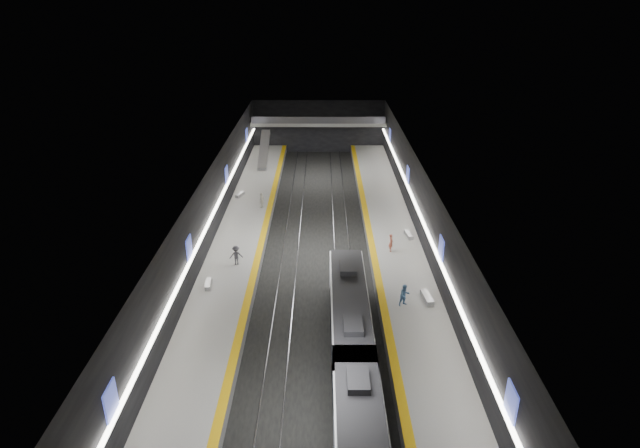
{
  "coord_description": "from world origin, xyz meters",
  "views": [
    {
      "loc": [
        0.54,
        -45.57,
        23.47
      ],
      "look_at": [
        0.35,
        2.31,
        2.2
      ],
      "focal_mm": 30.0,
      "sensor_mm": 36.0,
      "label": 1
    }
  ],
  "objects_px": {
    "passenger_left_a": "(262,200)",
    "passenger_right_b": "(405,295)",
    "passenger_left_b": "(236,255)",
    "bench_left_near": "(208,284)",
    "escalator": "(264,150)",
    "train": "(355,377)",
    "bench_right_near": "(427,298)",
    "bench_right_far": "(409,235)",
    "bench_left_far": "(240,195)",
    "passenger_right_a": "(391,243)"
  },
  "relations": [
    {
      "from": "bench_left_far",
      "to": "passenger_right_b",
      "type": "bearing_deg",
      "value": -35.55
    },
    {
      "from": "train",
      "to": "bench_left_near",
      "type": "xyz_separation_m",
      "value": [
        -11.29,
        12.55,
        -1.0
      ]
    },
    {
      "from": "bench_left_near",
      "to": "train",
      "type": "bearing_deg",
      "value": -54.84
    },
    {
      "from": "escalator",
      "to": "bench_right_near",
      "type": "xyz_separation_m",
      "value": [
        16.26,
        -35.75,
        -1.66
      ]
    },
    {
      "from": "bench_left_far",
      "to": "bench_left_near",
      "type": "bearing_deg",
      "value": -68.95
    },
    {
      "from": "escalator",
      "to": "passenger_left_b",
      "type": "height_order",
      "value": "escalator"
    },
    {
      "from": "bench_left_far",
      "to": "bench_right_near",
      "type": "distance_m",
      "value": 28.93
    },
    {
      "from": "train",
      "to": "bench_right_near",
      "type": "bearing_deg",
      "value": 59.1
    },
    {
      "from": "passenger_right_a",
      "to": "passenger_left_a",
      "type": "xyz_separation_m",
      "value": [
        -13.06,
        10.68,
        0.02
      ]
    },
    {
      "from": "bench_right_near",
      "to": "passenger_left_b",
      "type": "xyz_separation_m",
      "value": [
        -15.77,
        5.91,
        0.65
      ]
    },
    {
      "from": "passenger_left_a",
      "to": "bench_left_near",
      "type": "bearing_deg",
      "value": 6.72
    },
    {
      "from": "bench_right_near",
      "to": "passenger_left_a",
      "type": "bearing_deg",
      "value": 120.9
    },
    {
      "from": "passenger_left_a",
      "to": "bench_right_near",
      "type": "bearing_deg",
      "value": 53.22
    },
    {
      "from": "bench_right_far",
      "to": "passenger_left_a",
      "type": "relative_size",
      "value": 1.0
    },
    {
      "from": "bench_right_far",
      "to": "bench_left_near",
      "type": "bearing_deg",
      "value": -160.11
    },
    {
      "from": "bench_left_near",
      "to": "bench_right_far",
      "type": "height_order",
      "value": "bench_right_far"
    },
    {
      "from": "bench_left_near",
      "to": "bench_right_near",
      "type": "height_order",
      "value": "bench_right_near"
    },
    {
      "from": "passenger_right_a",
      "to": "bench_left_far",
      "type": "bearing_deg",
      "value": 52.55
    },
    {
      "from": "bench_right_far",
      "to": "passenger_left_b",
      "type": "distance_m",
      "value": 17.09
    },
    {
      "from": "bench_left_near",
      "to": "passenger_right_b",
      "type": "distance_m",
      "value": 15.93
    },
    {
      "from": "passenger_left_b",
      "to": "bench_right_near",
      "type": "bearing_deg",
      "value": 147.48
    },
    {
      "from": "bench_left_near",
      "to": "passenger_left_a",
      "type": "height_order",
      "value": "passenger_left_a"
    },
    {
      "from": "escalator",
      "to": "bench_left_far",
      "type": "distance_m",
      "value": 13.2
    },
    {
      "from": "bench_left_far",
      "to": "passenger_left_a",
      "type": "bearing_deg",
      "value": -29.63
    },
    {
      "from": "bench_left_far",
      "to": "bench_right_near",
      "type": "height_order",
      "value": "bench_right_near"
    },
    {
      "from": "passenger_right_a",
      "to": "passenger_left_b",
      "type": "distance_m",
      "value": 14.19
    },
    {
      "from": "passenger_right_b",
      "to": "passenger_left_b",
      "type": "bearing_deg",
      "value": 128.7
    },
    {
      "from": "bench_right_near",
      "to": "passenger_right_b",
      "type": "relative_size",
      "value": 1.11
    },
    {
      "from": "bench_left_near",
      "to": "passenger_right_a",
      "type": "height_order",
      "value": "passenger_right_a"
    },
    {
      "from": "train",
      "to": "bench_left_far",
      "type": "height_order",
      "value": "train"
    },
    {
      "from": "bench_left_far",
      "to": "passenger_left_b",
      "type": "xyz_separation_m",
      "value": [
        2.09,
        -16.85,
        0.7
      ]
    },
    {
      "from": "passenger_left_b",
      "to": "bench_left_near",
      "type": "bearing_deg",
      "value": 53.12
    },
    {
      "from": "bench_left_near",
      "to": "escalator",
      "type": "bearing_deg",
      "value": 81.0
    },
    {
      "from": "bench_left_far",
      "to": "bench_right_far",
      "type": "bearing_deg",
      "value": -11.19
    },
    {
      "from": "bench_right_far",
      "to": "train",
      "type": "bearing_deg",
      "value": -114.89
    },
    {
      "from": "bench_left_far",
      "to": "passenger_left_a",
      "type": "distance_m",
      "value": 4.64
    },
    {
      "from": "escalator",
      "to": "bench_left_far",
      "type": "xyz_separation_m",
      "value": [
        -1.6,
        -12.99,
        -1.7
      ]
    },
    {
      "from": "passenger_right_a",
      "to": "bench_right_near",
      "type": "bearing_deg",
      "value": -163.88
    },
    {
      "from": "passenger_right_b",
      "to": "passenger_left_a",
      "type": "height_order",
      "value": "passenger_right_b"
    },
    {
      "from": "train",
      "to": "escalator",
      "type": "height_order",
      "value": "escalator"
    },
    {
      "from": "passenger_left_b",
      "to": "train",
      "type": "bearing_deg",
      "value": 108.2
    },
    {
      "from": "passenger_left_a",
      "to": "passenger_right_b",
      "type": "bearing_deg",
      "value": 48.63
    },
    {
      "from": "bench_right_near",
      "to": "passenger_right_a",
      "type": "distance_m",
      "value": 8.79
    },
    {
      "from": "escalator",
      "to": "bench_right_far",
      "type": "distance_m",
      "value": 29.26
    },
    {
      "from": "passenger_right_b",
      "to": "bench_right_near",
      "type": "bearing_deg",
      "value": -5.81
    },
    {
      "from": "passenger_right_a",
      "to": "passenger_right_b",
      "type": "relative_size",
      "value": 0.95
    },
    {
      "from": "passenger_right_b",
      "to": "bench_right_far",
      "type": "bearing_deg",
      "value": 54.11
    },
    {
      "from": "escalator",
      "to": "bench_left_near",
      "type": "xyz_separation_m",
      "value": [
        -1.29,
        -33.66,
        -1.7
      ]
    },
    {
      "from": "escalator",
      "to": "bench_left_far",
      "type": "relative_size",
      "value": 5.01
    },
    {
      "from": "passenger_left_b",
      "to": "bench_right_far",
      "type": "bearing_deg",
      "value": -172.19
    }
  ]
}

